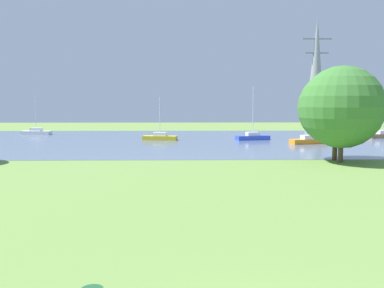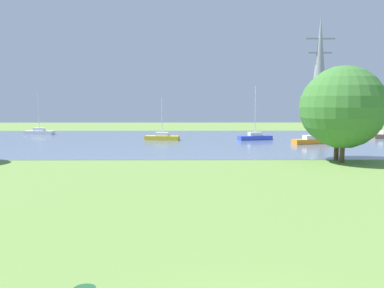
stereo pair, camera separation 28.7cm
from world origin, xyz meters
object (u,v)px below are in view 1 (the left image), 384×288
Objects in this scene: sailboat_blue at (253,137)px; sailboat_brown at (383,135)px; sailboat_white at (36,132)px; electricity_pylon at (316,72)px; tree_west_far at (342,107)px; sailboat_orange at (308,140)px; tree_east_near at (336,108)px; sailboat_yellow at (160,137)px.

sailboat_brown is (20.12, 3.07, -0.02)m from sailboat_blue.
sailboat_brown is at bearing -7.77° from sailboat_white.
sailboat_white reaches higher than sailboat_brown.
sailboat_blue reaches higher than sailboat_brown.
electricity_pylon reaches higher than sailboat_white.
sailboat_white is 0.79× the size of tree_west_far.
sailboat_white is at bearing -157.02° from electricity_pylon.
sailboat_white is 0.90× the size of sailboat_blue.
sailboat_blue is at bearing 138.09° from sailboat_orange.
tree_east_near is 0.35× the size of electricity_pylon.
tree_west_far is at bearing -97.18° from sailboat_orange.
tree_east_near is at bearing 90.16° from tree_west_far.
sailboat_yellow is (-13.13, -0.12, -0.02)m from sailboat_blue.
electricity_pylon is at bearing 71.61° from sailboat_orange.
tree_west_far is 57.81m from electricity_pylon.
tree_west_far is (38.30, -32.80, 4.45)m from sailboat_white.
sailboat_orange is at bearing -147.81° from sailboat_brown.
electricity_pylon reaches higher than tree_west_far.
electricity_pylon reaches higher than sailboat_yellow.
tree_east_near reaches higher than sailboat_white.
sailboat_blue reaches higher than sailboat_white.
tree_west_far reaches higher than tree_east_near.
sailboat_brown is (13.84, 8.71, -0.01)m from sailboat_orange.
sailboat_yellow is 0.73× the size of tree_east_near.
sailboat_orange is 1.18× the size of sailboat_brown.
sailboat_blue is at bearing -17.06° from sailboat_white.
sailboat_yellow is 28.51m from tree_west_far.
tree_east_near is (-2.11, -15.26, 4.35)m from sailboat_orange.
sailboat_blue is (-6.28, 5.64, 0.00)m from sailboat_orange.
electricity_pylon is (53.27, 22.59, 11.42)m from sailboat_white.
tree_east_near is at bearing -50.22° from sailboat_yellow.
tree_west_far reaches higher than sailboat_blue.
electricity_pylon reaches higher than sailboat_orange.
tree_east_near is at bearing -105.51° from electricity_pylon.
sailboat_orange is 20.18m from sailboat_yellow.
sailboat_brown is 0.71× the size of tree_west_far.
sailboat_white is at bearing 162.94° from sailboat_blue.
sailboat_white is at bearing 158.26° from sailboat_orange.
sailboat_orange reaches higher than sailboat_brown.
sailboat_blue is at bearing -120.08° from electricity_pylon.
sailboat_blue is (34.12, -10.47, 0.01)m from sailboat_white.
sailboat_orange is 42.36m from electricity_pylon.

